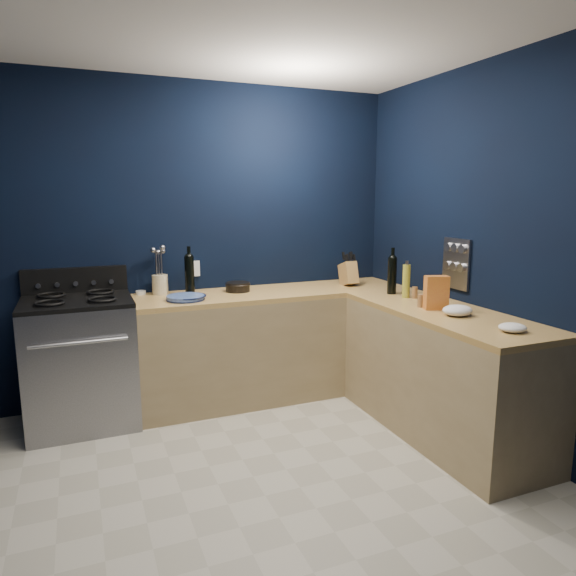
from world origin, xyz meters
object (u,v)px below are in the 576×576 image
gas_range (81,364)px  plate_stack (186,298)px  knife_block (348,274)px  utensil_crock (160,285)px  crouton_bag (436,293)px

gas_range → plate_stack: plate_stack is taller
gas_range → knife_block: 2.30m
gas_range → utensil_crock: bearing=19.5°
plate_stack → utensil_crock: utensil_crock is taller
gas_range → knife_block: (2.24, 0.03, 0.54)m
plate_stack → knife_block: bearing=4.5°
gas_range → knife_block: size_ratio=4.66×
utensil_crock → knife_block: 1.62m
plate_stack → knife_block: knife_block is taller
utensil_crock → crouton_bag: 2.14m
plate_stack → utensil_crock: bearing=114.3°
utensil_crock → knife_block: bearing=-6.9°
utensil_crock → plate_stack: bearing=-65.7°
gas_range → crouton_bag: size_ratio=3.88×
plate_stack → gas_range: bearing=173.3°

